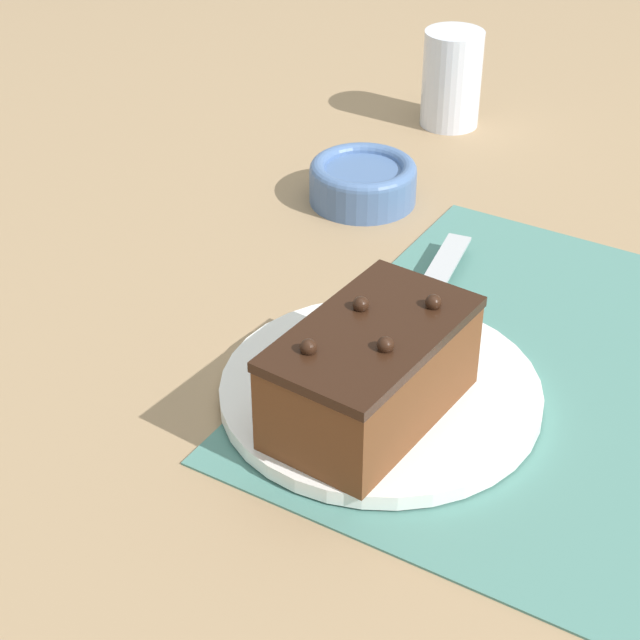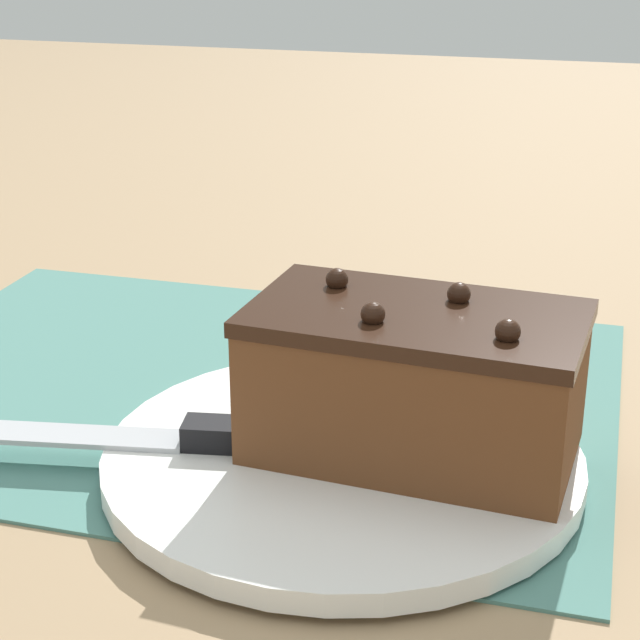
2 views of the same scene
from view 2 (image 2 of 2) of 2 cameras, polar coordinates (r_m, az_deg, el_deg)
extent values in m
plane|color=#9E7F5B|center=(0.66, -4.75, -3.79)|extent=(3.00, 3.00, 0.00)
cube|color=slate|center=(0.66, -4.75, -3.63)|extent=(0.46, 0.34, 0.00)
cylinder|color=white|center=(0.56, 1.20, -7.44)|extent=(0.25, 0.25, 0.01)
cube|color=brown|center=(0.54, 5.03, -3.69)|extent=(0.17, 0.10, 0.07)
cube|color=black|center=(0.53, 5.17, 0.09)|extent=(0.17, 0.11, 0.01)
sphere|color=black|center=(0.50, 9.99, -0.61)|extent=(0.01, 0.01, 0.01)
sphere|color=black|center=(0.54, 7.42, 1.39)|extent=(0.01, 0.01, 0.01)
sphere|color=black|center=(0.51, 2.84, 0.31)|extent=(0.01, 0.01, 0.01)
sphere|color=black|center=(0.56, 0.91, 2.18)|extent=(0.01, 0.01, 0.01)
cube|color=black|center=(0.56, -3.44, -6.20)|extent=(0.08, 0.03, 0.01)
cube|color=#B7BABF|center=(0.59, -14.95, -5.90)|extent=(0.16, 0.05, 0.00)
camera|label=1|loc=(0.93, 53.31, 28.77)|focal=60.00mm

